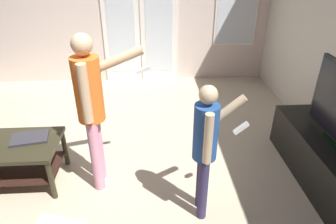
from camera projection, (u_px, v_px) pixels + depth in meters
The scene contains 8 objects.
ground_plane at pixel (96, 177), 3.12m from camera, with size 5.37×5.41×0.02m, color #C2B695.
wall_back_with_doors at pixel (118, 4), 4.83m from camera, with size 5.37×0.09×2.70m.
coffee_table at pixel (7, 154), 2.89m from camera, with size 1.01×0.59×0.46m.
tv_stand at pixel (331, 168), 2.87m from camera, with size 0.49×1.73×0.47m.
person_adult at pixel (92, 102), 2.61m from camera, with size 0.66×0.43×1.52m.
person_child at pixel (206, 143), 2.36m from camera, with size 0.48×0.33×1.24m.
loose_keyboard at pixel (61, 224), 2.56m from camera, with size 0.46×0.26×0.02m.
laptop_closed at pixel (30, 138), 2.90m from camera, with size 0.34×0.23×0.02m, color #323138.
Camera 1 is at (0.61, -2.45, 2.09)m, focal length 31.83 mm.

